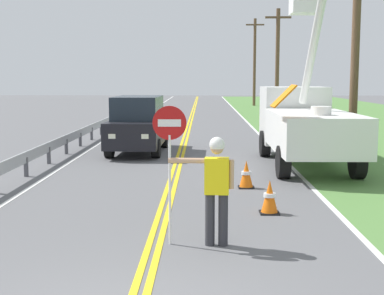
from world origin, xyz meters
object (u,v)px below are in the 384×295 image
at_px(utility_pole_mid, 277,61).
at_px(utility_pole_far, 255,61).
at_px(stop_sign_paddle, 170,144).
at_px(flagger_worker, 216,184).
at_px(oncoming_suv_nearest, 138,124).
at_px(traffic_cone_lead, 270,197).
at_px(utility_bucket_truck, 304,120).
at_px(traffic_cone_mid, 246,175).
at_px(utility_pole_near, 356,29).

relative_size(utility_pole_mid, utility_pole_far, 0.88).
relative_size(stop_sign_paddle, utility_pole_mid, 0.31).
height_order(flagger_worker, oncoming_suv_nearest, oncoming_suv_nearest).
distance_m(utility_pole_mid, traffic_cone_lead, 28.03).
relative_size(utility_bucket_truck, oncoming_suv_nearest, 1.47).
bearing_deg(utility_pole_far, traffic_cone_lead, -94.88).
bearing_deg(traffic_cone_lead, traffic_cone_mid, 95.96).
bearing_deg(utility_bucket_truck, flagger_worker, -109.21).
xyz_separation_m(utility_bucket_truck, oncoming_suv_nearest, (-5.66, 2.68, -0.36)).
distance_m(oncoming_suv_nearest, utility_pole_mid, 20.08).
height_order(flagger_worker, utility_pole_near, utility_pole_near).
relative_size(utility_pole_near, traffic_cone_mid, 12.06).
distance_m(flagger_worker, utility_pole_mid, 30.27).
bearing_deg(utility_pole_far, oncoming_suv_nearest, -102.33).
distance_m(utility_pole_mid, utility_pole_far, 16.02).
bearing_deg(traffic_cone_mid, utility_pole_near, 51.58).
relative_size(utility_pole_mid, traffic_cone_lead, 10.74).
relative_size(flagger_worker, traffic_cone_lead, 2.61).
height_order(utility_bucket_truck, traffic_cone_mid, utility_bucket_truck).
xyz_separation_m(flagger_worker, oncoming_suv_nearest, (-2.64, 11.36, 0.01)).
relative_size(utility_pole_far, traffic_cone_mid, 12.19).
relative_size(oncoming_suv_nearest, utility_pole_far, 0.54).
relative_size(traffic_cone_lead, traffic_cone_mid, 1.00).
bearing_deg(oncoming_suv_nearest, utility_pole_far, 77.67).
bearing_deg(utility_pole_near, utility_pole_mid, 89.84).
distance_m(utility_pole_near, utility_pole_mid, 19.83).
xyz_separation_m(flagger_worker, traffic_cone_mid, (0.88, 4.81, -0.71)).
height_order(oncoming_suv_nearest, utility_pole_far, utility_pole_far).
height_order(utility_bucket_truck, utility_pole_near, utility_pole_near).
bearing_deg(oncoming_suv_nearest, stop_sign_paddle, -80.62).
bearing_deg(traffic_cone_lead, flagger_worker, -117.97).
distance_m(flagger_worker, traffic_cone_lead, 2.57).
height_order(utility_bucket_truck, oncoming_suv_nearest, utility_bucket_truck).
bearing_deg(utility_pole_mid, stop_sign_paddle, -100.95).
xyz_separation_m(utility_pole_far, traffic_cone_mid, (-3.99, -40.92, -4.11)).
distance_m(oncoming_suv_nearest, traffic_cone_mid, 7.47).
relative_size(utility_bucket_truck, utility_pole_near, 0.81).
relative_size(oncoming_suv_nearest, utility_pole_mid, 0.62).
bearing_deg(utility_pole_mid, flagger_worker, -99.50).
distance_m(flagger_worker, traffic_cone_mid, 4.94).
bearing_deg(traffic_cone_mid, utility_bucket_truck, 61.08).
bearing_deg(utility_pole_near, utility_pole_far, 90.06).
xyz_separation_m(utility_pole_mid, utility_pole_far, (-0.09, 16.01, 0.51)).
height_order(oncoming_suv_nearest, utility_pole_near, utility_pole_near).
relative_size(oncoming_suv_nearest, utility_pole_near, 0.55).
bearing_deg(flagger_worker, oncoming_suv_nearest, 103.07).
bearing_deg(utility_pole_far, utility_pole_near, -89.94).
distance_m(oncoming_suv_nearest, utility_pole_far, 35.34).
distance_m(stop_sign_paddle, utility_pole_mid, 30.30).
height_order(traffic_cone_lead, traffic_cone_mid, same).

